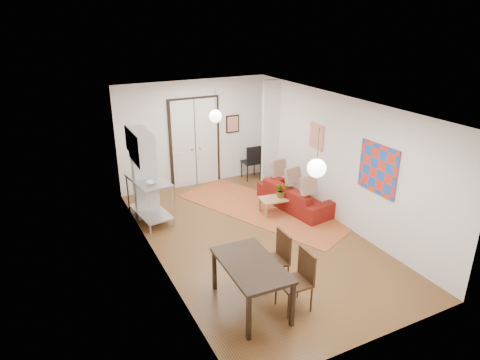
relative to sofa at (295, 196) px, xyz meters
name	(u,v)px	position (x,y,z in m)	size (l,w,h in m)	color
floor	(255,238)	(-1.63, -0.92, -0.30)	(7.00, 7.00, 0.00)	brown
ceiling	(256,104)	(-1.63, -0.92, 2.60)	(4.20, 7.00, 0.02)	silver
wall_back	(194,134)	(-1.63, 2.58, 1.15)	(4.20, 0.02, 2.90)	silver
wall_front	(379,258)	(-1.63, -4.42, 1.15)	(4.20, 0.02, 2.90)	silver
wall_left	(155,193)	(-3.73, -0.92, 1.15)	(0.02, 7.00, 2.90)	silver
wall_right	(338,160)	(0.47, -0.92, 1.15)	(0.02, 7.00, 2.90)	silver
double_doors	(195,143)	(-1.63, 2.54, 0.90)	(1.44, 0.06, 2.50)	silver
stub_partition	(271,134)	(0.22, 1.63, 1.15)	(0.50, 0.10, 2.90)	silver
wall_cabinet	(141,147)	(-3.55, 0.58, 1.60)	(0.35, 1.00, 0.70)	silver
painting_popart	(378,169)	(0.45, -2.17, 1.35)	(0.05, 1.00, 1.00)	red
painting_abstract	(317,136)	(0.45, -0.12, 1.50)	(0.05, 0.50, 0.60)	beige
poster_back	(233,124)	(-0.48, 2.55, 1.30)	(0.40, 0.03, 0.50)	red
print_left	(129,139)	(-3.70, 1.08, 1.65)	(0.03, 0.44, 0.54)	#A06042
pendant_back	(215,116)	(-1.63, 1.08, 1.95)	(0.30, 0.30, 0.80)	white
pendant_front	(317,168)	(-1.63, -2.92, 1.95)	(0.30, 0.30, 0.80)	white
kilim_rug	(263,209)	(-0.76, 0.25, -0.30)	(1.65, 4.40, 0.01)	#C36530
sofa	(295,196)	(0.00, 0.00, 0.00)	(2.08, 0.81, 0.61)	maroon
coffee_table	(277,200)	(-0.54, -0.04, 0.03)	(0.91, 0.58, 0.38)	tan
potted_plant	(281,190)	(-0.44, -0.04, 0.26)	(0.33, 0.29, 0.37)	#306B30
kitchen_counter	(149,193)	(-3.38, 0.94, 0.37)	(0.83, 1.39, 1.01)	silver
bowl	(152,183)	(-3.38, 0.64, 0.73)	(0.24, 0.24, 0.06)	white
soap_bottle	(145,172)	(-3.38, 1.19, 0.81)	(0.10, 0.09, 0.21)	teal
fridge	(146,185)	(-3.38, 1.25, 0.44)	(0.53, 0.53, 1.50)	silver
dining_table	(251,268)	(-2.77, -2.90, 0.42)	(0.89, 1.51, 0.82)	black
dining_chair_near	(269,254)	(-2.17, -2.45, 0.28)	(0.50, 0.70, 1.01)	#3B2513
dining_chair_far	(291,274)	(-2.17, -3.15, 0.28)	(0.50, 0.70, 1.01)	#3B2513
black_side_chair	(249,158)	(-0.06, 2.33, 0.30)	(0.49, 0.49, 1.02)	black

